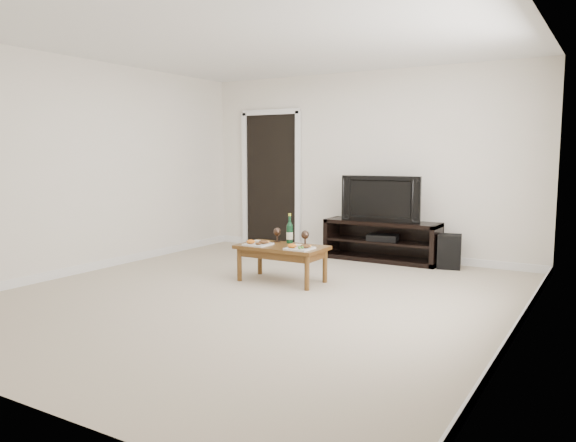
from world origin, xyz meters
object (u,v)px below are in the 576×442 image
Objects in this scene: television at (382,198)px; subwoofer at (449,251)px; media_console at (382,241)px; coffee_table at (282,264)px.

subwoofer is at bearing -8.12° from television.
media_console is 0.58m from television.
media_console is 0.93m from subwoofer.
media_console reaches higher than subwoofer.
coffee_table is at bearing -142.11° from subwoofer.
media_console is at bearing 73.72° from coffee_table.
coffee_table is (-1.44, -1.75, -0.01)m from subwoofer.
television is (0.00, 0.00, 0.58)m from media_console.
media_console is 3.63× the size of subwoofer.
television is at bearing 73.72° from coffee_table.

